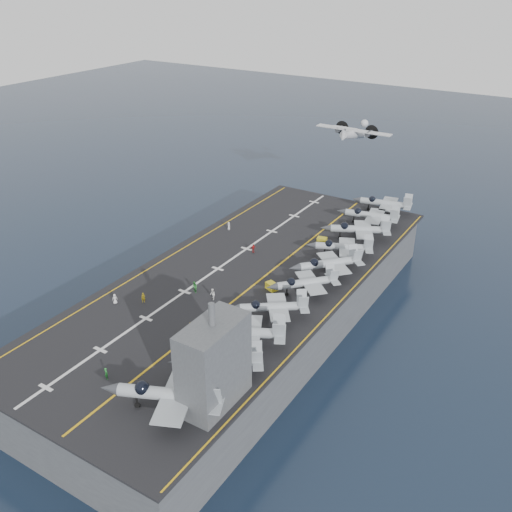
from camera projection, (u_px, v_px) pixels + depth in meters
The scene contains 29 objects.
ground at pixel (245, 324), 109.06m from camera, with size 500.00×500.00×0.00m, color #142135.
hull at pixel (245, 302), 106.79m from camera, with size 36.00×90.00×10.00m, color #56595E.
flight_deck at pixel (244, 278), 104.42m from camera, with size 38.00×92.00×0.40m, color black.
foul_line at pixel (258, 281), 102.90m from camera, with size 0.35×90.00×0.02m, color gold.
landing_centerline at pixel (218, 269), 107.16m from camera, with size 0.50×90.00×0.02m, color silver.
deck_edge_port at pixel (172, 255), 112.36m from camera, with size 0.25×90.00×0.02m, color gold.
deck_edge_stbd at pixel (337, 305), 95.58m from camera, with size 0.25×90.00×0.02m, color gold.
island_superstructure at pixel (213, 355), 71.18m from camera, with size 5.00×10.00×15.00m, color #56595E, non-canonical shape.
fighter_jet_0 at pixel (170, 393), 71.74m from camera, with size 19.18×16.41×5.63m, color #90989F, non-canonical shape.
fighter_jet_1 at pixel (222, 360), 78.58m from camera, with size 15.87×14.68×4.59m, color #A1A8B3, non-canonical shape.
fighter_jet_2 at pixel (243, 331), 84.41m from camera, with size 17.36×15.32×5.04m, color gray, non-canonical shape.
fighter_jet_3 at pixel (273, 306), 91.22m from camera, with size 15.50×14.55×4.48m, color #A0A9B0, non-canonical shape.
fighter_jet_4 at pixel (307, 282), 98.28m from camera, with size 14.96×15.13×4.43m, color #8D939C, non-canonical shape.
fighter_jet_5 at pixel (330, 262), 104.30m from camera, with size 16.18×16.48×4.82m, color #91999F, non-canonical shape.
fighter_jet_6 at pixel (344, 246), 110.68m from camera, with size 15.43×13.34×4.51m, color #9FA6AF, non-canonical shape.
fighter_jet_7 at pixel (360, 229), 117.55m from camera, with size 17.06×14.93×4.97m, color gray, non-canonical shape.
fighter_jet_8 at pixel (371, 215), 124.31m from camera, with size 15.18×11.62×4.74m, color #A1A9B3, non-canonical shape.
tow_cart_a at pixel (196, 330), 88.07m from camera, with size 2.67×2.26×1.36m, color yellow, non-canonical shape.
tow_cart_b at pixel (272, 286), 100.08m from camera, with size 2.48×2.07×1.27m, color yellow, non-canonical shape.
tow_cart_c at pixel (322, 240), 117.03m from camera, with size 2.15×1.62×1.16m, color gold, non-canonical shape.
crew_0 at pixel (115, 299), 95.77m from camera, with size 1.20×1.30×1.80m, color silver.
crew_1 at pixel (143, 298), 96.13m from camera, with size 1.28×1.23×1.78m, color yellow.
crew_2 at pixel (195, 287), 99.05m from camera, with size 1.48×1.31×2.06m, color green.
crew_4 at pixel (253, 248), 112.94m from camera, with size 1.18×1.29×1.79m, color #B21919.
crew_5 at pixel (229, 226), 122.73m from camera, with size 0.91×1.16×1.72m, color silver.
crew_6 at pixel (106, 373), 78.24m from camera, with size 1.27×1.04×1.82m, color #238B30.
crew_7 at pixel (213, 294), 96.90m from camera, with size 1.43×1.47×2.05m, color white.
transport_plane at pixel (353, 135), 146.84m from camera, with size 20.19×13.77×4.77m, color silver, non-canonical shape.
fighter_jet_9 at pixel (385, 203), 130.68m from camera, with size 15.18×11.62×4.74m, color #A1A9B3, non-canonical shape.
Camera 1 is at (50.19, -76.15, 61.25)m, focal length 40.00 mm.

